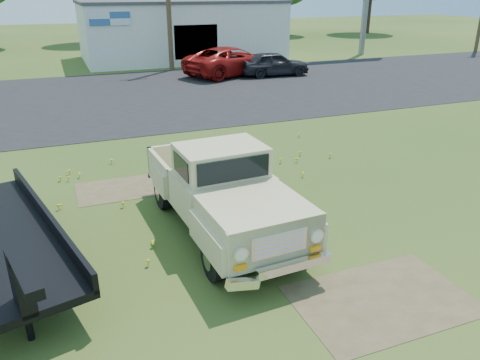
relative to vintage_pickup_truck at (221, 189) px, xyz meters
name	(u,v)px	position (x,y,z in m)	size (l,w,h in m)	color
ground	(237,236)	(0.22, -0.37, -0.98)	(140.00, 140.00, 0.00)	#274416
asphalt_lot	(127,97)	(0.22, 14.63, -0.98)	(90.00, 14.00, 0.02)	black
dirt_patch_a	(382,300)	(1.72, -3.37, -0.98)	(3.00, 2.00, 0.01)	brown
dirt_patch_b	(120,189)	(-1.78, 3.13, -0.98)	(2.20, 1.60, 0.01)	brown
commercial_building	(181,30)	(6.22, 26.63, 1.12)	(14.20, 8.20, 4.15)	silver
vintage_pickup_truck	(221,189)	(0.00, 0.00, 0.00)	(2.11, 5.43, 1.97)	tan
red_pickup	(231,61)	(7.16, 18.46, -0.14)	(2.79, 6.04, 1.68)	maroon
dark_sedan	(274,64)	(9.45, 17.30, -0.27)	(1.70, 4.22, 1.44)	black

